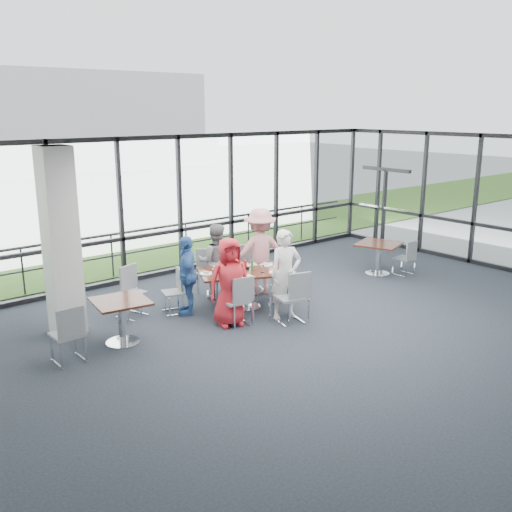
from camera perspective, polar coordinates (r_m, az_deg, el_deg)
floor at (r=10.12m, az=8.11°, el=-7.56°), size 12.00×10.00×0.02m
ceiling at (r=9.40m, az=8.82°, el=10.88°), size 12.00×10.00×0.04m
curtain_wall_back at (r=13.42m, az=-7.64°, el=5.11°), size 12.00×0.10×3.20m
exit_door at (r=16.63m, az=12.69°, el=4.78°), size 0.12×1.60×2.10m
structural_column at (r=10.09m, az=-18.93°, el=1.30°), size 0.50×0.50×3.20m
apron at (r=18.09m, az=-15.95°, el=1.89°), size 80.00×70.00×0.02m
grass_strip at (r=16.31m, az=-13.08°, el=0.84°), size 80.00×5.00×0.01m
hangar_main at (r=39.80m, az=-24.19°, el=12.22°), size 24.00×10.00×6.00m
guard_rail at (r=14.14m, az=-8.79°, el=1.00°), size 12.00×0.06×0.06m
main_table at (r=11.00m, az=-1.00°, el=-2.16°), size 2.03×1.63×0.75m
side_table_left at (r=9.59m, az=-13.36°, el=-4.99°), size 0.97×0.97×0.75m
side_table_right at (r=13.52m, az=12.18°, el=0.83°), size 1.17×1.17×0.75m
diner_near_left at (r=10.09m, az=-2.65°, el=-2.62°), size 0.89×0.71×1.60m
diner_near_right at (r=10.44m, az=2.98°, el=-1.84°), size 0.71×0.60×1.66m
diner_far_left at (r=11.56m, az=-4.07°, el=-0.53°), size 0.88×0.82×1.55m
diner_far_right at (r=11.78m, az=0.41°, el=0.44°), size 1.31×1.03×1.80m
diner_end at (r=10.73m, az=-6.89°, el=-1.91°), size 0.86×1.00×1.51m
chair_main_nl at (r=10.19m, az=-2.09°, el=-4.51°), size 0.50×0.50×0.89m
chair_main_nr at (r=10.31m, az=3.38°, el=-4.16°), size 0.57×0.57×0.94m
chair_main_fl at (r=11.80m, az=-3.93°, el=-1.71°), size 0.65×0.65×0.95m
chair_main_fr at (r=12.02m, az=-0.26°, el=-1.32°), size 0.62×0.62×0.97m
chair_main_end at (r=10.89m, az=-8.25°, el=-3.62°), size 0.50×0.50×0.81m
chair_spare_la at (r=9.18m, az=-18.36°, el=-7.45°), size 0.45×0.45×0.90m
chair_spare_lb at (r=10.80m, az=-12.40°, el=-3.67°), size 0.57×0.57×0.92m
chair_spare_r at (r=13.65m, az=14.62°, el=-0.21°), size 0.40×0.40×0.81m
plate_nl at (r=10.61m, az=-3.00°, el=-1.98°), size 0.24×0.24×0.01m
plate_nr at (r=10.82m, az=1.93°, el=-1.65°), size 0.24×0.24×0.01m
plate_fl at (r=11.17m, az=-3.69°, el=-1.14°), size 0.26×0.26×0.01m
plate_fr at (r=11.32m, az=1.02°, el=-0.90°), size 0.26×0.26×0.01m
plate_end at (r=10.77m, az=-4.97°, el=-1.76°), size 0.26×0.26×0.01m
tumbler_a at (r=10.69m, az=-1.89°, el=-1.49°), size 0.07×0.07×0.14m
tumbler_b at (r=10.80m, az=0.64°, el=-1.30°), size 0.07×0.07×0.15m
tumbler_c at (r=11.13m, az=-0.80°, el=-0.81°), size 0.08×0.08×0.15m
tumbler_d at (r=10.69m, az=-4.26°, el=-1.52°), size 0.07×0.07×0.14m
menu_a at (r=10.55m, az=-1.05°, el=-2.09°), size 0.32×0.23×0.00m
menu_b at (r=10.85m, az=3.02°, el=-1.64°), size 0.36×0.39×0.00m
menu_c at (r=11.38m, az=-0.70°, el=-0.85°), size 0.36×0.31×0.00m
condiment_caddy at (r=11.03m, az=-0.99°, el=-1.25°), size 0.10×0.07×0.04m
ketchup_bottle at (r=11.03m, az=-1.07°, el=-0.88°), size 0.06×0.06×0.18m
green_bottle at (r=10.95m, az=-0.39°, el=-0.93°), size 0.05×0.05×0.20m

